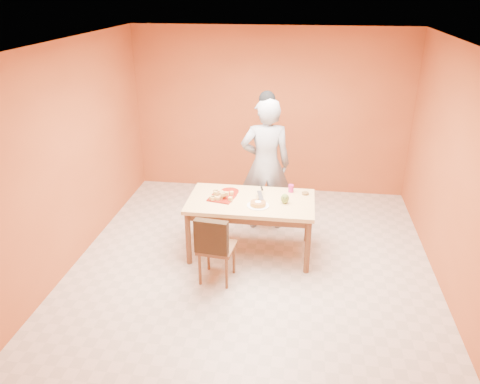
# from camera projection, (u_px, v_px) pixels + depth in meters

# --- Properties ---
(floor) EXTENTS (5.00, 5.00, 0.00)m
(floor) POSITION_uv_depth(u_px,v_px,m) (252.00, 266.00, 5.92)
(floor) COLOR beige
(floor) RESTS_ON ground
(ceiling) EXTENTS (5.00, 5.00, 0.00)m
(ceiling) POSITION_uv_depth(u_px,v_px,m) (255.00, 44.00, 4.82)
(ceiling) COLOR white
(ceiling) RESTS_ON wall_back
(wall_back) EXTENTS (4.50, 0.00, 4.50)m
(wall_back) POSITION_uv_depth(u_px,v_px,m) (270.00, 112.00, 7.63)
(wall_back) COLOR #B9582A
(wall_back) RESTS_ON floor
(wall_left) EXTENTS (0.00, 5.00, 5.00)m
(wall_left) POSITION_uv_depth(u_px,v_px,m) (69.00, 157.00, 5.66)
(wall_left) COLOR #B9582A
(wall_left) RESTS_ON floor
(wall_right) EXTENTS (0.00, 5.00, 5.00)m
(wall_right) POSITION_uv_depth(u_px,v_px,m) (458.00, 177.00, 5.08)
(wall_right) COLOR #B9582A
(wall_right) RESTS_ON floor
(dining_table) EXTENTS (1.60, 0.90, 0.76)m
(dining_table) POSITION_uv_depth(u_px,v_px,m) (251.00, 207.00, 5.97)
(dining_table) COLOR #DFBF74
(dining_table) RESTS_ON floor
(dining_chair) EXTENTS (0.45, 0.51, 0.89)m
(dining_chair) POSITION_uv_depth(u_px,v_px,m) (216.00, 246.00, 5.47)
(dining_chair) COLOR brown
(dining_chair) RESTS_ON floor
(pastry_pile) EXTENTS (0.27, 0.27, 0.09)m
(pastry_pile) POSITION_uv_depth(u_px,v_px,m) (222.00, 194.00, 5.95)
(pastry_pile) COLOR tan
(pastry_pile) RESTS_ON pastry_platter
(person) EXTENTS (0.76, 0.56, 1.91)m
(person) POSITION_uv_depth(u_px,v_px,m) (266.00, 165.00, 6.53)
(person) COLOR gray
(person) RESTS_ON floor
(pastry_platter) EXTENTS (0.36, 0.36, 0.02)m
(pastry_platter) POSITION_uv_depth(u_px,v_px,m) (222.00, 198.00, 5.98)
(pastry_platter) COLOR maroon
(pastry_platter) RESTS_ON dining_table
(red_dinner_plate) EXTENTS (0.28, 0.28, 0.01)m
(red_dinner_plate) POSITION_uv_depth(u_px,v_px,m) (230.00, 191.00, 6.16)
(red_dinner_plate) COLOR maroon
(red_dinner_plate) RESTS_ON dining_table
(white_cake_plate) EXTENTS (0.32, 0.32, 0.01)m
(white_cake_plate) POSITION_uv_depth(u_px,v_px,m) (258.00, 206.00, 5.77)
(white_cake_plate) COLOR white
(white_cake_plate) RESTS_ON dining_table
(sponge_cake) EXTENTS (0.23, 0.23, 0.04)m
(sponge_cake) POSITION_uv_depth(u_px,v_px,m) (258.00, 204.00, 5.76)
(sponge_cake) COLOR #F2A33E
(sponge_cake) RESTS_ON white_cake_plate
(cake_server) EXTENTS (0.12, 0.30, 0.01)m
(cake_server) POSITION_uv_depth(u_px,v_px,m) (260.00, 195.00, 5.91)
(cake_server) COLOR silver
(cake_server) RESTS_ON sponge_cake
(egg_ornament) EXTENTS (0.11, 0.09, 0.13)m
(egg_ornament) POSITION_uv_depth(u_px,v_px,m) (285.00, 199.00, 5.82)
(egg_ornament) COLOR olive
(egg_ornament) RESTS_ON dining_table
(magenta_glass) EXTENTS (0.08, 0.08, 0.10)m
(magenta_glass) POSITION_uv_depth(u_px,v_px,m) (291.00, 188.00, 6.14)
(magenta_glass) COLOR #B81B69
(magenta_glass) RESTS_ON dining_table
(checker_tin) EXTENTS (0.10, 0.10, 0.03)m
(checker_tin) POSITION_uv_depth(u_px,v_px,m) (305.00, 193.00, 6.08)
(checker_tin) COLOR #3B1F10
(checker_tin) RESTS_ON dining_table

